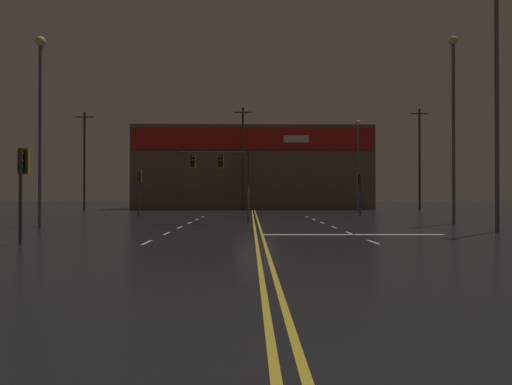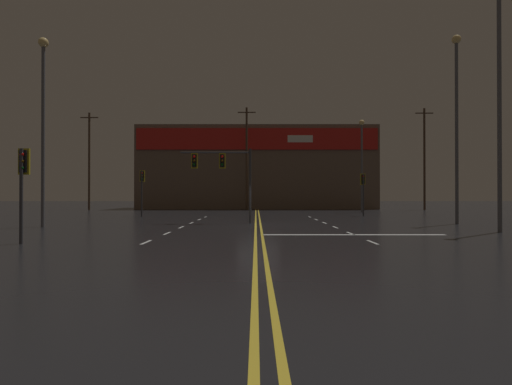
{
  "view_description": "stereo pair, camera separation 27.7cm",
  "coord_description": "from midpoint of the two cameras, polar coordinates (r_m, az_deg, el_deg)",
  "views": [
    {
      "loc": [
        -0.41,
        -24.34,
        1.81
      ],
      "look_at": [
        0.0,
        2.62,
        2.0
      ],
      "focal_mm": 28.0,
      "sensor_mm": 36.0,
      "label": 1
    },
    {
      "loc": [
        -0.13,
        -24.35,
        1.81
      ],
      "look_at": [
        0.0,
        2.62,
        2.0
      ],
      "focal_mm": 28.0,
      "sensor_mm": 36.0,
      "label": 2
    }
  ],
  "objects": [
    {
      "name": "streetlight_near_left",
      "position": [
        43.72,
        14.19,
        5.39
      ],
      "size": [
        0.56,
        0.56,
        9.78
      ],
      "color": "#59595E",
      "rests_on": "ground"
    },
    {
      "name": "building_backdrop",
      "position": [
        55.82,
        -0.59,
        3.35
      ],
      "size": [
        31.33,
        10.23,
        10.9
      ],
      "color": "brown",
      "rests_on": "ground"
    },
    {
      "name": "traffic_signal_corner_northwest",
      "position": [
        35.38,
        -16.62,
        1.38
      ],
      "size": [
        0.42,
        0.36,
        3.95
      ],
      "color": "#38383D",
      "rests_on": "ground"
    },
    {
      "name": "streetlight_median_approach",
      "position": [
        26.18,
        -28.71,
        10.6
      ],
      "size": [
        0.56,
        0.56,
        10.83
      ],
      "color": "#59595E",
      "rests_on": "ground"
    },
    {
      "name": "streetlight_far_left",
      "position": [
        23.73,
        30.85,
        13.81
      ],
      "size": [
        0.56,
        0.56,
        12.38
      ],
      "color": "#59595E",
      "rests_on": "ground"
    },
    {
      "name": "road_markings",
      "position": [
        23.41,
        1.61,
        -4.83
      ],
      "size": [
        12.97,
        60.0,
        0.01
      ],
      "color": "gold",
      "rests_on": "ground"
    },
    {
      "name": "ground_plane",
      "position": [
        24.41,
        -0.23,
        -4.66
      ],
      "size": [
        200.0,
        200.0,
        0.0
      ],
      "primitive_type": "plane",
      "color": "black"
    },
    {
      "name": "traffic_signal_corner_southwest",
      "position": [
        17.29,
        -30.81,
        2.38
      ],
      "size": [
        0.42,
        0.36,
        3.58
      ],
      "color": "#38383D",
      "rests_on": "ground"
    },
    {
      "name": "streetlight_near_right",
      "position": [
        28.8,
        26.12,
        10.83
      ],
      "size": [
        0.56,
        0.56,
        11.97
      ],
      "color": "#59595E",
      "rests_on": "ground"
    },
    {
      "name": "traffic_signal_corner_northeast",
      "position": [
        35.94,
        14.4,
        1.07
      ],
      "size": [
        0.42,
        0.36,
        3.71
      ],
      "color": "#38383D",
      "rests_on": "ground"
    },
    {
      "name": "utility_pole_row",
      "position": [
        49.41,
        -0.74,
        4.95
      ],
      "size": [
        43.64,
        0.26,
        12.67
      ],
      "color": "#4C3828",
      "rests_on": "ground"
    },
    {
      "name": "traffic_signal_median",
      "position": [
        26.08,
        -5.65,
        3.72
      ],
      "size": [
        4.61,
        0.36,
        4.85
      ],
      "color": "#38383D",
      "rests_on": "ground"
    }
  ]
}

